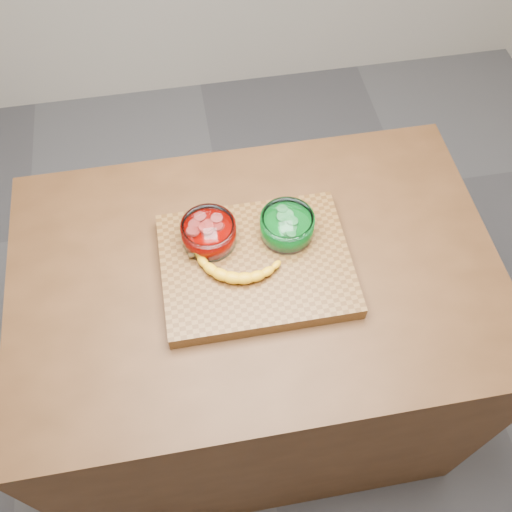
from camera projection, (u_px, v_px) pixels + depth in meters
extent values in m
plane|color=#5B5B5F|center=(256.00, 394.00, 2.14)|extent=(3.50, 3.50, 0.00)
cube|color=#4E2E17|center=(256.00, 345.00, 1.76)|extent=(1.20, 0.80, 0.90)
cube|color=brown|center=(256.00, 265.00, 1.37)|extent=(0.45, 0.35, 0.04)
cylinder|color=white|center=(209.00, 233.00, 1.36)|extent=(0.13, 0.13, 0.06)
cylinder|color=#BA0400|center=(209.00, 235.00, 1.37)|extent=(0.11, 0.11, 0.03)
cylinder|color=#EC514A|center=(208.00, 228.00, 1.34)|extent=(0.10, 0.10, 0.02)
cylinder|color=white|center=(287.00, 226.00, 1.37)|extent=(0.13, 0.13, 0.06)
cylinder|color=#098720|center=(287.00, 228.00, 1.38)|extent=(0.11, 0.11, 0.03)
cylinder|color=#62D16C|center=(287.00, 221.00, 1.35)|extent=(0.10, 0.10, 0.02)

